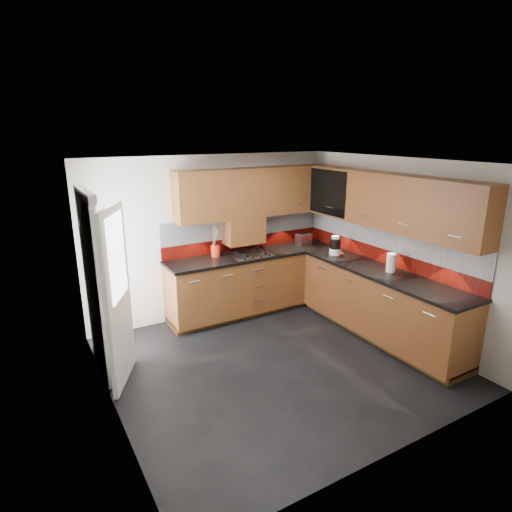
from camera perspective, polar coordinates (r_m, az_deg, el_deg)
room at (r=4.81m, az=2.89°, el=1.60°), size 4.00×3.80×2.64m
base_cabinets at (r=6.28m, az=7.41°, el=-5.08°), size 2.70×3.20×0.95m
countertop at (r=6.11m, az=7.56°, el=-0.93°), size 2.72×3.22×0.04m
backsplash at (r=6.33m, az=8.03°, el=2.40°), size 2.70×3.20×0.54m
upper_cabinets at (r=6.07m, az=8.77°, el=7.82°), size 2.50×3.20×0.72m
extractor_hood at (r=6.45m, az=-1.65°, el=3.46°), size 0.60×0.33×0.40m
glass_cabinet at (r=6.58m, az=10.53°, el=8.64°), size 0.32×0.80×0.66m
back_door at (r=5.00m, az=-19.60°, el=-4.37°), size 0.42×1.19×2.04m
gas_hob at (r=6.39m, az=-0.92°, el=0.33°), size 0.60×0.53×0.05m
utensil_pot at (r=6.30m, az=-5.45°, el=0.84°), size 0.13×0.13×0.46m
toaster at (r=6.98m, az=6.37°, el=2.25°), size 0.28×0.20×0.18m
food_processor at (r=6.47m, az=10.50°, el=1.30°), size 0.17×0.17×0.28m
paper_towel at (r=5.85m, az=17.58°, el=-0.88°), size 0.16×0.16×0.25m
orange_cloth at (r=6.55m, az=10.85°, el=0.36°), size 0.16×0.14×0.01m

